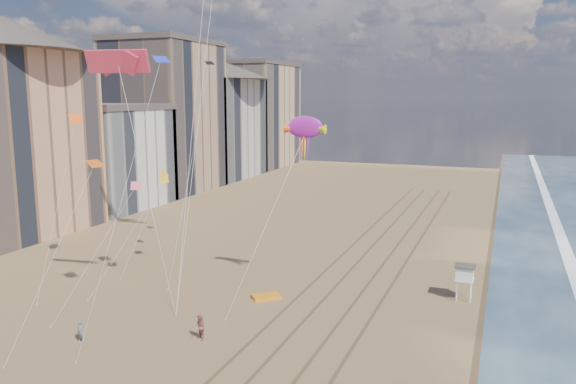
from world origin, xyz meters
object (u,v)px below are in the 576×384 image
Objects in this scene: lifeguard_stand at (465,273)px; kite_flyer_b at (200,328)px; grounded_kite at (266,297)px; kite_flyer_a at (80,331)px; show_kite at (305,128)px.

kite_flyer_b is at bearing -138.21° from lifeguard_stand.
grounded_kite is 1.53× the size of kite_flyer_a.
kite_flyer_b is at bearing 22.48° from kite_flyer_a.
lifeguard_stand is 0.18× the size of show_kite.
kite_flyer_b is (8.17, 3.60, 0.14)m from kite_flyer_a.
show_kite is (2.93, 1.99, 15.33)m from grounded_kite.
show_kite is 24.58m from kite_flyer_a.
lifeguard_stand is 1.29× the size of grounded_kite.
grounded_kite is 15.73m from show_kite.
lifeguard_stand is at bearing -20.12° from grounded_kite.
lifeguard_stand is 24.09m from kite_flyer_b.
kite_flyer_a reaches higher than grounded_kite.
kite_flyer_b is (-4.07, -11.89, -14.51)m from show_kite.
lifeguard_stand reaches higher than grounded_kite.
lifeguard_stand is 1.97× the size of kite_flyer_a.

